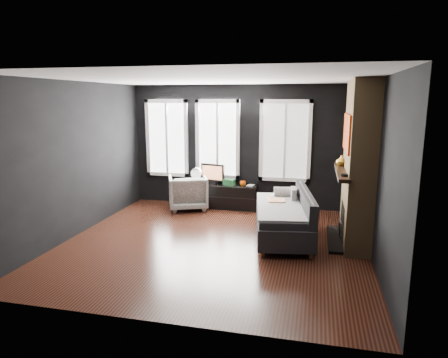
% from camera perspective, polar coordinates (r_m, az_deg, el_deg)
% --- Properties ---
extents(floor, '(5.00, 5.00, 0.00)m').
position_cam_1_polar(floor, '(6.83, -1.41, -9.13)').
color(floor, black).
rests_on(floor, ground).
extents(ceiling, '(5.00, 5.00, 0.00)m').
position_cam_1_polar(ceiling, '(6.40, -1.53, 14.15)').
color(ceiling, white).
rests_on(ceiling, ground).
extents(wall_back, '(5.00, 0.02, 2.70)m').
position_cam_1_polar(wall_back, '(8.90, 2.59, 4.66)').
color(wall_back, black).
rests_on(wall_back, ground).
extents(wall_left, '(0.02, 5.00, 2.70)m').
position_cam_1_polar(wall_left, '(7.50, -20.31, 2.69)').
color(wall_left, black).
rests_on(wall_left, ground).
extents(wall_right, '(0.02, 5.00, 2.70)m').
position_cam_1_polar(wall_right, '(6.34, 20.99, 1.17)').
color(wall_right, black).
rests_on(wall_right, ground).
extents(windows, '(4.00, 0.16, 1.76)m').
position_cam_1_polar(windows, '(8.89, -0.31, 11.32)').
color(windows, white).
rests_on(windows, wall_back).
extents(fireplace, '(0.70, 1.62, 2.70)m').
position_cam_1_polar(fireplace, '(6.90, 18.69, 2.10)').
color(fireplace, '#93724C').
rests_on(fireplace, floor).
extents(sofa, '(1.29, 2.11, 0.85)m').
position_cam_1_polar(sofa, '(7.00, 8.43, -5.04)').
color(sofa, '#262628').
rests_on(sofa, floor).
extents(stripe_pillow, '(0.12, 0.37, 0.36)m').
position_cam_1_polar(stripe_pillow, '(7.43, 9.88, -2.64)').
color(stripe_pillow, gray).
rests_on(stripe_pillow, sofa).
extents(armchair, '(1.03, 1.01, 0.83)m').
position_cam_1_polar(armchair, '(8.80, -5.19, -1.64)').
color(armchair, silver).
rests_on(armchair, floor).
extents(media_console, '(1.52, 0.48, 0.52)m').
position_cam_1_polar(media_console, '(8.92, -0.13, -2.44)').
color(media_console, black).
rests_on(media_console, floor).
extents(monitor, '(0.58, 0.24, 0.51)m').
position_cam_1_polar(monitor, '(8.90, -1.63, 0.93)').
color(monitor, black).
rests_on(monitor, media_console).
extents(desk_fan, '(0.31, 0.31, 0.37)m').
position_cam_1_polar(desk_fan, '(8.95, -3.96, 0.52)').
color(desk_fan, '#A9A9A9').
rests_on(desk_fan, media_console).
extents(mug, '(0.15, 0.12, 0.13)m').
position_cam_1_polar(mug, '(8.72, 2.71, -0.55)').
color(mug, '#F95F09').
rests_on(mug, media_console).
extents(book, '(0.14, 0.05, 0.20)m').
position_cam_1_polar(book, '(8.76, 3.37, -0.29)').
color(book, '#AEA58B').
rests_on(book, media_console).
extents(storage_box, '(0.27, 0.22, 0.13)m').
position_cam_1_polar(storage_box, '(8.80, 0.74, -0.44)').
color(storage_box, '#226533').
rests_on(storage_box, media_console).
extents(mantel_vase, '(0.24, 0.24, 0.18)m').
position_cam_1_polar(mantel_vase, '(7.33, 16.41, 2.52)').
color(mantel_vase, gold).
rests_on(mantel_vase, fireplace).
extents(mantel_clock, '(0.15, 0.15, 0.04)m').
position_cam_1_polar(mantel_clock, '(6.36, 16.85, 0.54)').
color(mantel_clock, black).
rests_on(mantel_clock, fireplace).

